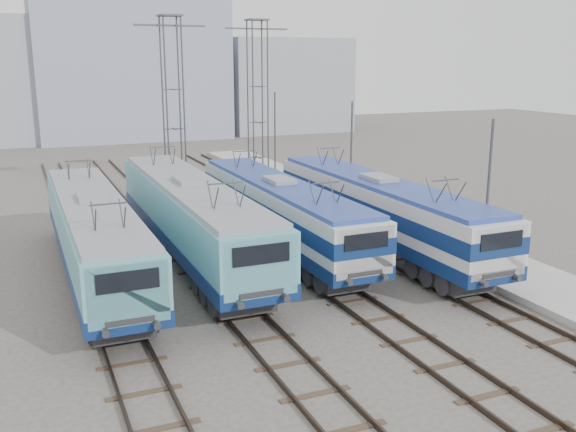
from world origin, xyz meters
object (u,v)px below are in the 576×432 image
(mast_rear, at_px, (275,139))
(locomotive_far_right, at_px, (380,207))
(catenary_tower_east, at_px, (258,99))
(mast_mid, at_px, (351,162))
(locomotive_far_left, at_px, (95,232))
(locomotive_center_left, at_px, (192,215))
(mast_front, at_px, (487,202))
(catenary_tower_west, at_px, (173,103))
(locomotive_center_right, at_px, (281,209))

(mast_rear, bearing_deg, locomotive_far_right, -95.74)
(catenary_tower_east, xyz_separation_m, mast_rear, (2.10, 2.00, -3.14))
(mast_mid, bearing_deg, locomotive_far_right, -106.10)
(locomotive_far_left, xyz_separation_m, mast_mid, (15.35, 5.55, 1.30))
(locomotive_center_left, distance_m, mast_front, 13.21)
(catenary_tower_east, height_order, mast_mid, catenary_tower_east)
(locomotive_far_left, relative_size, catenary_tower_west, 1.47)
(catenary_tower_east, bearing_deg, catenary_tower_west, -162.90)
(mast_mid, bearing_deg, mast_front, -90.00)
(locomotive_center_left, distance_m, locomotive_far_right, 9.19)
(locomotive_far_right, xyz_separation_m, mast_mid, (1.85, 6.41, 1.24))
(locomotive_center_left, xyz_separation_m, locomotive_far_right, (9.00, -1.86, -0.07))
(catenary_tower_west, xyz_separation_m, mast_mid, (8.60, -8.00, -3.14))
(catenary_tower_west, xyz_separation_m, mast_rear, (8.60, 4.00, -3.14))
(locomotive_far_left, xyz_separation_m, mast_rear, (15.35, 17.55, 1.30))
(locomotive_center_left, distance_m, catenary_tower_west, 13.46)
(locomotive_center_right, distance_m, mast_front, 9.90)
(catenary_tower_west, distance_m, catenary_tower_east, 6.80)
(catenary_tower_east, bearing_deg, mast_mid, -78.14)
(catenary_tower_east, distance_m, mast_front, 22.32)
(locomotive_far_left, distance_m, mast_rear, 23.35)
(mast_front, xyz_separation_m, mast_mid, (0.00, 12.00, 0.00))
(mast_front, relative_size, mast_mid, 1.00)
(locomotive_far_right, bearing_deg, locomotive_center_right, 157.22)
(locomotive_center_right, bearing_deg, catenary_tower_east, 73.69)
(locomotive_far_right, bearing_deg, locomotive_center_left, 168.31)
(catenary_tower_west, bearing_deg, mast_rear, 24.94)
(locomotive_far_right, height_order, catenary_tower_west, catenary_tower_west)
(locomotive_far_left, bearing_deg, locomotive_center_left, 12.50)
(locomotive_center_left, height_order, mast_mid, mast_mid)
(mast_mid, bearing_deg, locomotive_far_left, -160.14)
(catenary_tower_east, relative_size, mast_front, 1.71)
(locomotive_far_right, relative_size, mast_mid, 2.53)
(catenary_tower_west, bearing_deg, locomotive_center_left, -100.17)
(locomotive_center_right, relative_size, catenary_tower_east, 1.43)
(locomotive_center_left, xyz_separation_m, locomotive_center_right, (4.50, 0.03, -0.13))
(mast_rear, bearing_deg, catenary_tower_west, -155.06)
(locomotive_far_right, distance_m, mast_rear, 18.54)
(mast_rear, bearing_deg, mast_mid, -90.00)
(locomotive_center_right, xyz_separation_m, mast_rear, (6.35, 16.52, 1.30))
(locomotive_center_right, height_order, catenary_tower_west, catenary_tower_west)
(locomotive_center_left, height_order, locomotive_center_right, locomotive_center_left)
(mast_front, bearing_deg, locomotive_far_left, 157.19)
(catenary_tower_east, relative_size, mast_rear, 1.71)
(locomotive_center_left, relative_size, locomotive_center_right, 1.09)
(locomotive_center_right, bearing_deg, locomotive_far_left, -173.50)
(mast_mid, bearing_deg, mast_rear, 90.00)
(catenary_tower_west, bearing_deg, mast_mid, -42.93)
(mast_mid, bearing_deg, catenary_tower_east, 101.86)
(locomotive_far_right, distance_m, mast_mid, 6.79)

